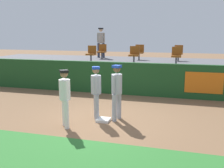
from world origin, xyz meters
TOP-DOWN VIEW (x-y plane):
  - ground_plane at (0.00, 0.00)m, footprint 60.00×60.00m
  - grass_foreground_strip at (0.00, -2.99)m, footprint 18.00×2.80m
  - first_base at (0.09, -0.08)m, footprint 0.40×0.40m
  - player_fielder_home at (-0.82, -0.84)m, footprint 0.45×0.55m
  - player_runner_visitor at (-0.19, 0.07)m, footprint 0.42×0.44m
  - player_coach_visitor at (0.46, 0.16)m, footprint 0.40×0.48m
  - field_wall at (0.02, 3.65)m, footprint 18.00×0.26m
  - bleacher_platform at (0.00, 6.22)m, footprint 18.00×4.80m
  - seat_front_left at (-2.19, 5.09)m, footprint 0.44×0.44m
  - seat_front_right at (2.07, 5.09)m, footprint 0.45×0.44m
  - seat_back_left at (-2.19, 6.89)m, footprint 0.45×0.44m
  - seat_front_center at (0.05, 5.09)m, footprint 0.48×0.44m
  - seat_back_center at (-0.01, 6.89)m, footprint 0.48×0.44m
  - seat_back_right at (2.12, 6.89)m, footprint 0.45×0.44m
  - spectator_hooded at (-2.45, 7.50)m, footprint 0.50×0.35m

SIDE VIEW (x-z plane):
  - ground_plane at x=0.00m, z-range 0.00..0.00m
  - grass_foreground_strip at x=0.00m, z-range 0.00..0.01m
  - first_base at x=0.09m, z-range 0.00..0.08m
  - bleacher_platform at x=0.00m, z-range 0.00..1.25m
  - field_wall at x=0.02m, z-range 0.00..1.45m
  - player_fielder_home at x=-0.82m, z-range 0.13..1.83m
  - player_runner_visitor at x=-0.19m, z-range 0.14..1.83m
  - player_coach_visitor at x=0.46m, z-range 0.14..1.89m
  - seat_front_left at x=-2.19m, z-range 1.30..2.14m
  - seat_front_right at x=2.07m, z-range 1.30..2.14m
  - seat_back_right at x=2.12m, z-range 1.30..2.14m
  - seat_back_left at x=-2.19m, z-range 1.30..2.14m
  - seat_front_center at x=0.05m, z-range 1.30..2.14m
  - seat_back_center at x=-0.01m, z-range 1.30..2.14m
  - spectator_hooded at x=-2.45m, z-range 1.39..3.17m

